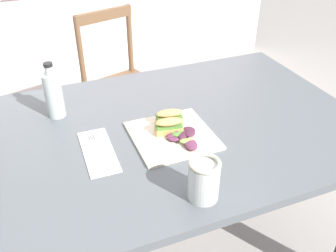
% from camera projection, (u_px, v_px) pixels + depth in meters
% --- Properties ---
extents(ground_plane, '(8.06, 8.06, 0.00)m').
position_uv_depth(ground_plane, '(167.00, 240.00, 1.82)').
color(ground_plane, gray).
extents(dining_table, '(1.38, 0.93, 0.74)m').
position_uv_depth(dining_table, '(173.00, 150.00, 1.40)').
color(dining_table, '#51565B').
rests_on(dining_table, ground).
extents(chair_wooden_far, '(0.50, 0.50, 0.87)m').
position_uv_depth(chair_wooden_far, '(121.00, 85.00, 2.23)').
color(chair_wooden_far, brown).
rests_on(chair_wooden_far, ground).
extents(plate_lunch, '(0.27, 0.27, 0.01)m').
position_uv_depth(plate_lunch, '(172.00, 136.00, 1.27)').
color(plate_lunch, beige).
rests_on(plate_lunch, dining_table).
extents(sandwich_half_front, '(0.10, 0.06, 0.06)m').
position_uv_depth(sandwich_half_front, '(169.00, 126.00, 1.26)').
color(sandwich_half_front, tan).
rests_on(sandwich_half_front, plate_lunch).
extents(sandwich_half_back, '(0.10, 0.06, 0.06)m').
position_uv_depth(sandwich_half_back, '(169.00, 117.00, 1.31)').
color(sandwich_half_back, tan).
rests_on(sandwich_half_back, plate_lunch).
extents(salad_mixed_greens, '(0.12, 0.15, 0.02)m').
position_uv_depth(salad_mixed_greens, '(184.00, 136.00, 1.24)').
color(salad_mixed_greens, '#4C2338').
rests_on(salad_mixed_greens, plate_lunch).
extents(napkin_folded, '(0.10, 0.25, 0.00)m').
position_uv_depth(napkin_folded, '(98.00, 151.00, 1.20)').
color(napkin_folded, silver).
rests_on(napkin_folded, dining_table).
extents(fork_on_napkin, '(0.03, 0.19, 0.00)m').
position_uv_depth(fork_on_napkin, '(97.00, 148.00, 1.21)').
color(fork_on_napkin, silver).
rests_on(fork_on_napkin, napkin_folded).
extents(bottle_cold_brew, '(0.06, 0.06, 0.21)m').
position_uv_depth(bottle_cold_brew, '(54.00, 97.00, 1.35)').
color(bottle_cold_brew, '#472819').
rests_on(bottle_cold_brew, dining_table).
extents(mason_jar_iced_tea, '(0.09, 0.09, 0.12)m').
position_uv_depth(mason_jar_iced_tea, '(204.00, 181.00, 1.00)').
color(mason_jar_iced_tea, '#C67528').
rests_on(mason_jar_iced_tea, dining_table).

